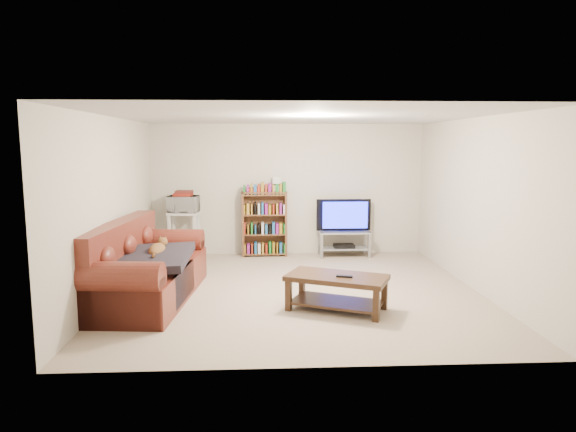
{
  "coord_description": "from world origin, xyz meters",
  "views": [
    {
      "loc": [
        -0.49,
        -6.95,
        2.03
      ],
      "look_at": [
        -0.1,
        0.4,
        1.0
      ],
      "focal_mm": 32.0,
      "sensor_mm": 36.0,
      "label": 1
    }
  ],
  "objects": [
    {
      "name": "wall_front",
      "position": [
        0.0,
        -2.5,
        1.2
      ],
      "size": [
        5.0,
        0.0,
        5.0
      ],
      "primitive_type": "plane",
      "rotation": [
        -1.57,
        0.0,
        0.0
      ],
      "color": "beige",
      "rests_on": "ground"
    },
    {
      "name": "dvd_player",
      "position": [
        1.02,
        2.19,
        0.19
      ],
      "size": [
        0.37,
        0.26,
        0.06
      ],
      "primitive_type": "cube",
      "rotation": [
        0.0,
        0.0,
        0.0
      ],
      "color": "black",
      "rests_on": "tv_stand"
    },
    {
      "name": "tv_stand",
      "position": [
        1.02,
        2.19,
        0.32
      ],
      "size": [
        0.93,
        0.42,
        0.46
      ],
      "rotation": [
        0.0,
        0.0,
        0.0
      ],
      "color": "#999EA3",
      "rests_on": "floor"
    },
    {
      "name": "television",
      "position": [
        1.02,
        2.19,
        0.75
      ],
      "size": [
        1.0,
        0.14,
        0.57
      ],
      "primitive_type": "imported",
      "rotation": [
        0.0,
        0.0,
        3.15
      ],
      "color": "black",
      "rests_on": "tv_stand"
    },
    {
      "name": "floor",
      "position": [
        0.0,
        0.0,
        0.0
      ],
      "size": [
        5.0,
        5.0,
        0.0
      ],
      "primitive_type": "plane",
      "color": "tan",
      "rests_on": "ground"
    },
    {
      "name": "cat",
      "position": [
        -1.86,
        -0.23,
        0.65
      ],
      "size": [
        0.32,
        0.68,
        0.2
      ],
      "primitive_type": null,
      "rotation": [
        0.0,
        0.0,
        -0.09
      ],
      "color": "brown",
      "rests_on": "sofa"
    },
    {
      "name": "ceiling",
      "position": [
        0.0,
        0.0,
        2.4
      ],
      "size": [
        5.0,
        5.0,
        0.0
      ],
      "primitive_type": "plane",
      "rotation": [
        3.14,
        0.0,
        0.0
      ],
      "color": "white",
      "rests_on": "ground"
    },
    {
      "name": "blanket",
      "position": [
        -1.88,
        -0.45,
        0.59
      ],
      "size": [
        0.94,
        1.22,
        0.2
      ],
      "primitive_type": "cube",
      "rotation": [
        0.05,
        -0.04,
        -0.01
      ],
      "color": "black",
      "rests_on": "sofa"
    },
    {
      "name": "microwave",
      "position": [
        -1.85,
        2.09,
        0.99
      ],
      "size": [
        0.55,
        0.4,
        0.29
      ],
      "primitive_type": "imported",
      "rotation": [
        0.0,
        0.0,
        -0.09
      ],
      "color": "silver",
      "rests_on": "microwave_stand"
    },
    {
      "name": "microwave_stand",
      "position": [
        -1.85,
        2.09,
        0.54
      ],
      "size": [
        0.56,
        0.43,
        0.84
      ],
      "rotation": [
        0.0,
        0.0,
        -0.09
      ],
      "color": "silver",
      "rests_on": "floor"
    },
    {
      "name": "wall_left",
      "position": [
        -2.5,
        0.0,
        1.2
      ],
      "size": [
        0.0,
        5.0,
        5.0
      ],
      "primitive_type": "plane",
      "rotation": [
        1.57,
        0.0,
        1.57
      ],
      "color": "beige",
      "rests_on": "ground"
    },
    {
      "name": "bookshelf",
      "position": [
        -0.43,
        2.3,
        0.61
      ],
      "size": [
        0.82,
        0.27,
        1.18
      ],
      "rotation": [
        0.0,
        0.0,
        0.02
      ],
      "color": "brown",
      "rests_on": "floor"
    },
    {
      "name": "wall_back",
      "position": [
        0.0,
        2.5,
        1.2
      ],
      "size": [
        5.0,
        0.0,
        5.0
      ],
      "primitive_type": "plane",
      "rotation": [
        1.57,
        0.0,
        0.0
      ],
      "color": "beige",
      "rests_on": "ground"
    },
    {
      "name": "remote",
      "position": [
        0.51,
        -0.96,
        0.45
      ],
      "size": [
        0.2,
        0.11,
        0.02
      ],
      "primitive_type": "cube",
      "rotation": [
        0.0,
        0.0,
        -0.28
      ],
      "color": "black",
      "rests_on": "coffee_table"
    },
    {
      "name": "wall_right",
      "position": [
        2.5,
        0.0,
        1.2
      ],
      "size": [
        0.0,
        5.0,
        5.0
      ],
      "primitive_type": "plane",
      "rotation": [
        1.57,
        0.0,
        -1.57
      ],
      "color": "beige",
      "rests_on": "ground"
    },
    {
      "name": "game_boxes",
      "position": [
        -1.85,
        2.09,
        1.16
      ],
      "size": [
        0.33,
        0.29,
        0.05
      ],
      "primitive_type": "cube",
      "rotation": [
        0.0,
        0.0,
        -0.09
      ],
      "color": "maroon",
      "rests_on": "microwave"
    },
    {
      "name": "coffee_table",
      "position": [
        0.43,
        -0.87,
        0.31
      ],
      "size": [
        1.35,
        1.05,
        0.44
      ],
      "rotation": [
        0.0,
        0.0,
        -0.43
      ],
      "color": "#311E11",
      "rests_on": "floor"
    },
    {
      "name": "sofa",
      "position": [
        -2.06,
        -0.27,
        0.35
      ],
      "size": [
        1.25,
        2.49,
        1.03
      ],
      "rotation": [
        0.0,
        0.0,
        -0.09
      ],
      "color": "maroon",
      "rests_on": "floor"
    },
    {
      "name": "shelf_clutter",
      "position": [
        -0.33,
        2.32,
        1.29
      ],
      "size": [
        0.6,
        0.19,
        0.28
      ],
      "rotation": [
        0.0,
        0.0,
        0.02
      ],
      "color": "silver",
      "rests_on": "bookshelf"
    }
  ]
}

